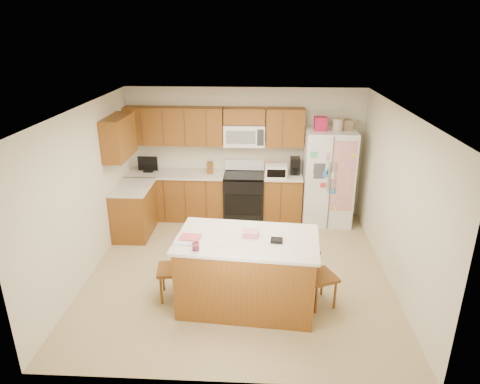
# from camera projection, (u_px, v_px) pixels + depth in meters

# --- Properties ---
(ground) EXTENTS (4.50, 4.50, 0.00)m
(ground) POSITION_uv_depth(u_px,v_px,m) (239.00, 270.00, 6.66)
(ground) COLOR tan
(ground) RESTS_ON ground
(room_shell) EXTENTS (4.60, 4.60, 2.52)m
(room_shell) POSITION_uv_depth(u_px,v_px,m) (238.00, 183.00, 6.13)
(room_shell) COLOR beige
(room_shell) RESTS_ON ground
(cabinetry) EXTENTS (3.36, 1.56, 2.15)m
(cabinetry) POSITION_uv_depth(u_px,v_px,m) (192.00, 176.00, 8.04)
(cabinetry) COLOR #914C1A
(cabinetry) RESTS_ON ground
(stove) EXTENTS (0.76, 0.65, 1.13)m
(stove) POSITION_uv_depth(u_px,v_px,m) (244.00, 196.00, 8.29)
(stove) COLOR black
(stove) RESTS_ON ground
(refrigerator) EXTENTS (0.90, 0.79, 2.04)m
(refrigerator) POSITION_uv_depth(u_px,v_px,m) (328.00, 176.00, 7.99)
(refrigerator) COLOR white
(refrigerator) RESTS_ON ground
(island) EXTENTS (1.91, 1.21, 1.09)m
(island) POSITION_uv_depth(u_px,v_px,m) (247.00, 271.00, 5.67)
(island) COLOR #914C1A
(island) RESTS_ON ground
(windsor_chair_left) EXTENTS (0.44, 0.46, 0.94)m
(windsor_chair_left) POSITION_uv_depth(u_px,v_px,m) (174.00, 269.00, 5.85)
(windsor_chair_left) COLOR #914C1A
(windsor_chair_left) RESTS_ON ground
(windsor_chair_back) EXTENTS (0.51, 0.50, 0.93)m
(windsor_chair_back) POSITION_uv_depth(u_px,v_px,m) (243.00, 252.00, 6.28)
(windsor_chair_back) COLOR #914C1A
(windsor_chair_back) RESTS_ON ground
(windsor_chair_right) EXTENTS (0.51, 0.52, 0.94)m
(windsor_chair_right) POSITION_uv_depth(u_px,v_px,m) (319.00, 276.00, 5.68)
(windsor_chair_right) COLOR #914C1A
(windsor_chair_right) RESTS_ON ground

